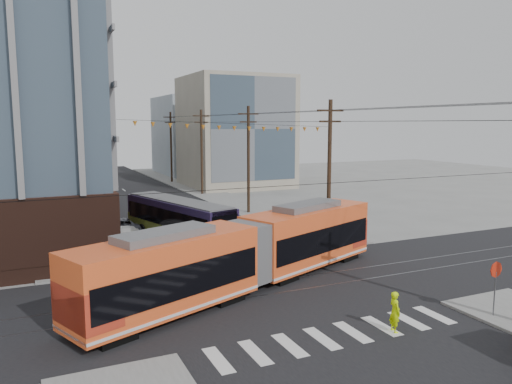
% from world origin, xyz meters
% --- Properties ---
extents(ground, '(160.00, 160.00, 0.00)m').
position_xyz_m(ground, '(0.00, 0.00, 0.00)').
color(ground, slate).
extents(bg_bldg_ne_near, '(14.00, 14.00, 16.00)m').
position_xyz_m(bg_bldg_ne_near, '(16.00, 48.00, 8.00)').
color(bg_bldg_ne_near, gray).
rests_on(bg_bldg_ne_near, ground).
extents(bg_bldg_nw_far, '(16.00, 18.00, 20.00)m').
position_xyz_m(bg_bldg_nw_far, '(-14.00, 72.00, 10.00)').
color(bg_bldg_nw_far, gray).
rests_on(bg_bldg_nw_far, ground).
extents(bg_bldg_ne_far, '(16.00, 16.00, 14.00)m').
position_xyz_m(bg_bldg_ne_far, '(18.00, 68.00, 7.00)').
color(bg_bldg_ne_far, '#8C99A5').
rests_on(bg_bldg_ne_far, ground).
extents(utility_pole_far, '(0.30, 0.30, 11.00)m').
position_xyz_m(utility_pole_far, '(8.50, 56.00, 5.50)').
color(utility_pole_far, black).
rests_on(utility_pole_far, ground).
extents(streetcar, '(20.68, 10.80, 4.07)m').
position_xyz_m(streetcar, '(-1.08, 4.51, 2.04)').
color(streetcar, '#F25724').
rests_on(streetcar, ground).
extents(city_bus, '(5.92, 12.30, 3.41)m').
position_xyz_m(city_bus, '(-1.42, 17.21, 1.71)').
color(city_bus, '#271C42').
rests_on(city_bus, ground).
extents(parked_car_silver, '(3.24, 4.84, 1.51)m').
position_xyz_m(parked_car_silver, '(-5.72, 14.07, 0.75)').
color(parked_car_silver, '#ABACAD').
rests_on(parked_car_silver, ground).
extents(parked_car_white, '(3.17, 4.67, 1.26)m').
position_xyz_m(parked_car_white, '(-5.22, 18.87, 0.63)').
color(parked_car_white, silver).
rests_on(parked_car_white, ground).
extents(parked_car_grey, '(2.93, 5.15, 1.35)m').
position_xyz_m(parked_car_grey, '(-5.21, 21.85, 0.68)').
color(parked_car_grey, '#41434E').
rests_on(parked_car_grey, ground).
extents(pedestrian, '(0.56, 0.75, 1.87)m').
position_xyz_m(pedestrian, '(2.53, -3.72, 0.93)').
color(pedestrian, '#D2FF05').
rests_on(pedestrian, ground).
extents(stop_sign, '(0.83, 0.83, 2.61)m').
position_xyz_m(stop_sign, '(7.90, -4.45, 1.31)').
color(stop_sign, red).
rests_on(stop_sign, ground).
extents(jersey_barrier, '(1.70, 3.94, 0.77)m').
position_xyz_m(jersey_barrier, '(8.30, 11.11, 0.38)').
color(jersey_barrier, slate).
rests_on(jersey_barrier, ground).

